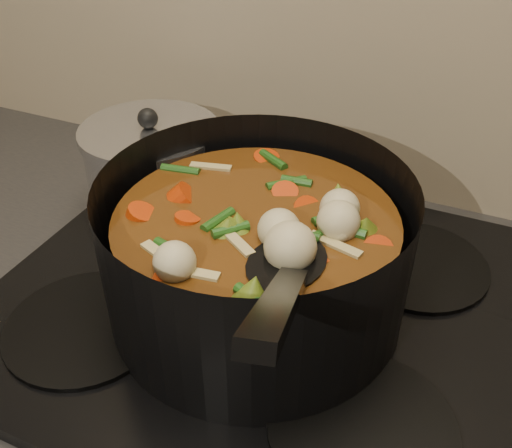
% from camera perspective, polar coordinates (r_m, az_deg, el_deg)
% --- Properties ---
extents(stovetop, '(0.62, 0.54, 0.03)m').
position_cam_1_polar(stovetop, '(0.70, 0.54, -7.62)').
color(stovetop, black).
rests_on(stovetop, counter).
extents(stockpot, '(0.35, 0.44, 0.25)m').
position_cam_1_polar(stockpot, '(0.63, 0.02, -3.00)').
color(stockpot, black).
rests_on(stockpot, stovetop).
extents(saucepan, '(0.19, 0.19, 0.16)m').
position_cam_1_polar(saucepan, '(0.82, -10.19, 5.46)').
color(saucepan, silver).
rests_on(saucepan, stovetop).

